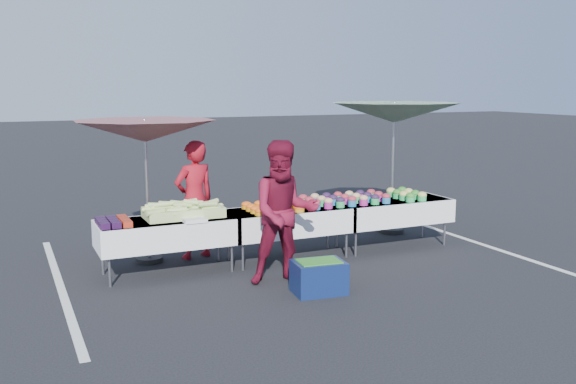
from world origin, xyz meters
name	(u,v)px	position (x,y,z in m)	size (l,w,h in m)	color
ground	(288,258)	(0.00, 0.00, 0.00)	(80.00, 80.00, 0.00)	black
stripe_left	(60,286)	(-3.20, 0.00, 0.00)	(0.10, 5.00, 0.00)	silver
stripe_right	(461,237)	(3.20, 0.00, 0.00)	(0.10, 5.00, 0.00)	silver
table_left	(167,231)	(-1.80, 0.00, 0.58)	(1.86, 0.81, 0.75)	white
table_center	(288,220)	(0.00, 0.00, 0.58)	(1.86, 0.81, 0.75)	white
table_right	(392,210)	(1.80, 0.00, 0.58)	(1.86, 0.81, 0.75)	white
berry_punnets	(113,222)	(-2.51, -0.06, 0.79)	(0.40, 0.54, 0.08)	black
corn_pile	(184,211)	(-1.55, 0.05, 0.84)	(1.16, 0.57, 0.26)	#93AC58
plastic_bags	(194,220)	(-1.50, -0.30, 0.78)	(0.30, 0.25, 0.05)	white
carrot_bowls	(273,207)	(-0.25, -0.01, 0.80)	(0.75, 0.69, 0.11)	orange
potato_cups	(345,199)	(0.95, 0.00, 0.83)	(1.34, 0.58, 0.16)	#236CA5
bean_baskets	(406,194)	(2.06, -0.01, 0.82)	(0.36, 0.68, 0.15)	green
vendor	(195,200)	(-1.23, 0.63, 0.87)	(0.64, 0.42, 1.75)	maroon
customer	(285,213)	(-0.52, -1.05, 0.93)	(0.90, 0.70, 1.86)	maroon
umbrella_left	(145,132)	(-1.91, 0.68, 1.88)	(2.61, 2.61, 2.08)	black
umbrella_right	(394,114)	(2.33, 0.80, 2.06)	(2.41, 2.41, 2.27)	black
storage_bin	(319,276)	(-0.31, -1.60, 0.21)	(0.67, 0.52, 0.41)	#0E1C47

